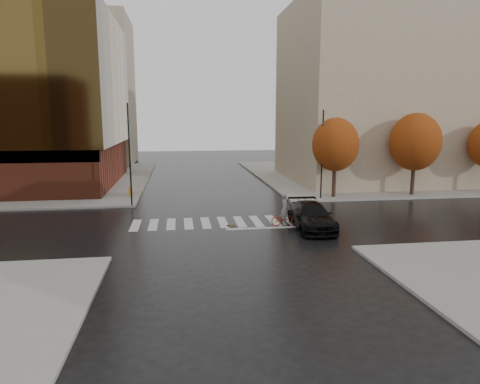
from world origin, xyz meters
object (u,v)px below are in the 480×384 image
object	(u,v)px
sedan	(311,216)
traffic_light_nw	(129,147)
traffic_light_ne	(322,149)
cyclist	(286,215)
fire_hydrant	(130,191)

from	to	relation	value
sedan	traffic_light_nw	bearing A→B (deg)	147.39
traffic_light_ne	traffic_light_nw	bearing A→B (deg)	-5.08
sedan	traffic_light_nw	xyz separation A→B (m)	(-11.46, 8.10, 3.71)
traffic_light_ne	cyclist	bearing A→B (deg)	50.33
cyclist	fire_hydrant	world-z (taller)	cyclist
sedan	traffic_light_ne	size ratio (longest dim) A/B	0.75
cyclist	traffic_light_nw	distance (m)	12.99
traffic_light_nw	sedan	bearing A→B (deg)	62.93
sedan	cyclist	size ratio (longest dim) A/B	2.54
cyclist	fire_hydrant	xyz separation A→B (m)	(-10.54, 11.00, -0.11)
fire_hydrant	cyclist	bearing A→B (deg)	-46.22
traffic_light_ne	fire_hydrant	world-z (taller)	traffic_light_ne
traffic_light_ne	fire_hydrant	distance (m)	16.22
cyclist	fire_hydrant	distance (m)	15.24
sedan	cyclist	bearing A→B (deg)	153.00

